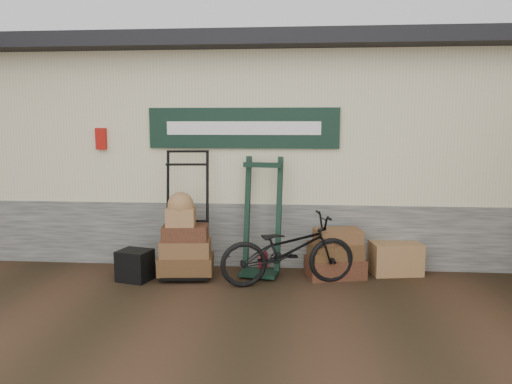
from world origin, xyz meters
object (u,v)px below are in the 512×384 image
(green_barrow, at_px, (262,216))
(bicycle, at_px, (288,246))
(wicker_hamper, at_px, (395,258))
(porter_trolley, at_px, (187,212))
(black_trunk, at_px, (135,265))
(suitcase_stack, at_px, (335,253))

(green_barrow, relative_size, bicycle, 0.92)
(green_barrow, height_order, wicker_hamper, green_barrow)
(porter_trolley, height_order, black_trunk, porter_trolley)
(green_barrow, height_order, black_trunk, green_barrow)
(suitcase_stack, height_order, bicycle, bicycle)
(bicycle, bearing_deg, suitcase_stack, -74.08)
(green_barrow, height_order, bicycle, green_barrow)
(black_trunk, xyz_separation_m, bicycle, (1.97, 0.00, 0.30))
(porter_trolley, relative_size, green_barrow, 1.08)
(wicker_hamper, bearing_deg, black_trunk, -170.07)
(suitcase_stack, xyz_separation_m, wicker_hamper, (0.82, 0.22, -0.11))
(porter_trolley, bearing_deg, wicker_hamper, -0.00)
(wicker_hamper, xyz_separation_m, black_trunk, (-3.41, -0.60, -0.01))
(black_trunk, bearing_deg, porter_trolley, 26.98)
(suitcase_stack, bearing_deg, bicycle, -149.03)
(porter_trolley, xyz_separation_m, green_barrow, (0.99, 0.11, -0.06))
(suitcase_stack, distance_m, black_trunk, 2.62)
(bicycle, bearing_deg, green_barrow, 25.27)
(green_barrow, relative_size, suitcase_stack, 2.14)
(porter_trolley, distance_m, bicycle, 1.43)
(green_barrow, xyz_separation_m, wicker_hamper, (1.80, 0.17, -0.57))
(bicycle, bearing_deg, wicker_hamper, -82.69)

